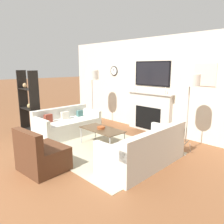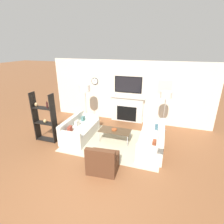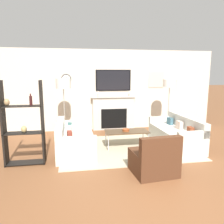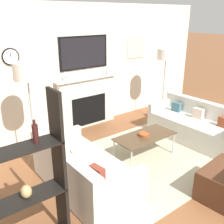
{
  "view_description": "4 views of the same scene",
  "coord_description": "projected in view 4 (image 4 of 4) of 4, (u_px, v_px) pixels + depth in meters",
  "views": [
    {
      "loc": [
        3.76,
        -0.93,
        1.89
      ],
      "look_at": [
        -0.1,
        2.81,
        0.76
      ],
      "focal_mm": 35.0,
      "sensor_mm": 36.0,
      "label": 1
    },
    {
      "loc": [
        1.65,
        -2.97,
        3.29
      ],
      "look_at": [
        -0.19,
        2.66,
        1.0
      ],
      "focal_mm": 28.0,
      "sensor_mm": 36.0,
      "label": 2
    },
    {
      "loc": [
        -1.3,
        -3.01,
        1.92
      ],
      "look_at": [
        -0.3,
        2.84,
        0.86
      ],
      "focal_mm": 35.0,
      "sensor_mm": 36.0,
      "label": 3
    },
    {
      "loc": [
        -3.02,
        -0.62,
        2.46
      ],
      "look_at": [
        -0.29,
        2.94,
        0.78
      ],
      "focal_mm": 42.0,
      "sensor_mm": 36.0,
      "label": 4
    }
  ],
  "objects": [
    {
      "name": "floor_lamp_left",
      "position": [
        27.0,
        72.0,
        4.1
      ],
      "size": [
        0.43,
        0.43,
        1.78
      ],
      "color": "#9E998E",
      "rests_on": "ground_plane"
    },
    {
      "name": "area_rug",
      "position": [
        147.0,
        159.0,
        4.74
      ],
      "size": [
        3.33,
        2.33,
        0.01
      ],
      "color": "#BAB193",
      "rests_on": "ground_plane"
    },
    {
      "name": "floor_lamp_right",
      "position": [
        166.0,
        55.0,
        5.94
      ],
      "size": [
        0.4,
        0.4,
        1.74
      ],
      "color": "#9E998E",
      "rests_on": "ground_plane"
    },
    {
      "name": "couch_right",
      "position": [
        195.0,
        126.0,
        5.41
      ],
      "size": [
        0.82,
        1.88,
        0.78
      ],
      "color": "silver",
      "rests_on": "ground_plane"
    },
    {
      "name": "decorative_bowl",
      "position": [
        144.0,
        134.0,
        4.64
      ],
      "size": [
        0.19,
        0.19,
        0.06
      ],
      "color": "#994A23",
      "rests_on": "coffee_table"
    },
    {
      "name": "coffee_table",
      "position": [
        145.0,
        137.0,
        4.67
      ],
      "size": [
        1.12,
        0.54,
        0.43
      ],
      "color": "#4C3823",
      "rests_on": "ground_plane"
    },
    {
      "name": "shelf_unit",
      "position": [
        24.0,
        184.0,
        2.63
      ],
      "size": [
        0.82,
        0.28,
        1.78
      ],
      "color": "black",
      "rests_on": "ground_plane"
    },
    {
      "name": "fireplace_wall",
      "position": [
        84.0,
        73.0,
        5.85
      ],
      "size": [
        7.15,
        0.28,
        2.7
      ],
      "color": "beige",
      "rests_on": "ground_plane"
    },
    {
      "name": "couch_left",
      "position": [
        82.0,
        172.0,
        3.87
      ],
      "size": [
        0.9,
        1.75,
        0.74
      ],
      "color": "silver",
      "rests_on": "ground_plane"
    }
  ]
}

